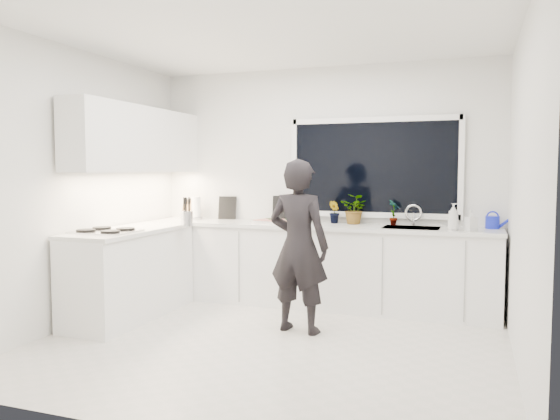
% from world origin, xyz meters
% --- Properties ---
extents(floor, '(4.00, 3.50, 0.02)m').
position_xyz_m(floor, '(0.00, 0.00, -0.01)').
color(floor, beige).
rests_on(floor, ground).
extents(wall_back, '(4.00, 0.02, 2.70)m').
position_xyz_m(wall_back, '(0.00, 1.76, 1.35)').
color(wall_back, white).
rests_on(wall_back, ground).
extents(wall_left, '(0.02, 3.50, 2.70)m').
position_xyz_m(wall_left, '(-2.01, 0.00, 1.35)').
color(wall_left, white).
rests_on(wall_left, ground).
extents(wall_right, '(0.02, 3.50, 2.70)m').
position_xyz_m(wall_right, '(2.01, 0.00, 1.35)').
color(wall_right, white).
rests_on(wall_right, ground).
extents(ceiling, '(4.00, 3.50, 0.02)m').
position_xyz_m(ceiling, '(0.00, 0.00, 2.71)').
color(ceiling, white).
rests_on(ceiling, wall_back).
extents(window, '(1.80, 0.02, 1.00)m').
position_xyz_m(window, '(0.60, 1.73, 1.55)').
color(window, black).
rests_on(window, wall_back).
extents(base_cabinets_back, '(3.92, 0.58, 0.88)m').
position_xyz_m(base_cabinets_back, '(0.00, 1.45, 0.44)').
color(base_cabinets_back, white).
rests_on(base_cabinets_back, floor).
extents(base_cabinets_left, '(0.58, 1.60, 0.88)m').
position_xyz_m(base_cabinets_left, '(-1.67, 0.35, 0.44)').
color(base_cabinets_left, white).
rests_on(base_cabinets_left, floor).
extents(countertop_back, '(3.94, 0.62, 0.04)m').
position_xyz_m(countertop_back, '(0.00, 1.44, 0.90)').
color(countertop_back, silver).
rests_on(countertop_back, base_cabinets_back).
extents(countertop_left, '(0.62, 1.60, 0.04)m').
position_xyz_m(countertop_left, '(-1.67, 0.35, 0.90)').
color(countertop_left, silver).
rests_on(countertop_left, base_cabinets_left).
extents(upper_cabinets, '(0.34, 2.10, 0.70)m').
position_xyz_m(upper_cabinets, '(-1.79, 0.70, 1.85)').
color(upper_cabinets, white).
rests_on(upper_cabinets, wall_left).
extents(sink, '(0.58, 0.42, 0.14)m').
position_xyz_m(sink, '(1.05, 1.45, 0.87)').
color(sink, silver).
rests_on(sink, countertop_back).
extents(faucet, '(0.03, 0.03, 0.22)m').
position_xyz_m(faucet, '(1.05, 1.65, 1.03)').
color(faucet, silver).
rests_on(faucet, countertop_back).
extents(stovetop, '(0.56, 0.48, 0.03)m').
position_xyz_m(stovetop, '(-1.69, -0.00, 0.94)').
color(stovetop, black).
rests_on(stovetop, countertop_left).
extents(person, '(0.64, 0.47, 1.62)m').
position_xyz_m(person, '(0.13, 0.44, 0.81)').
color(person, black).
rests_on(person, floor).
extents(pizza_tray, '(0.56, 0.47, 0.03)m').
position_xyz_m(pizza_tray, '(-0.44, 1.42, 0.94)').
color(pizza_tray, silver).
rests_on(pizza_tray, countertop_back).
extents(pizza, '(0.51, 0.42, 0.01)m').
position_xyz_m(pizza, '(-0.44, 1.42, 0.95)').
color(pizza, '#A92816').
rests_on(pizza, pizza_tray).
extents(watering_can, '(0.17, 0.17, 0.13)m').
position_xyz_m(watering_can, '(1.85, 1.61, 0.98)').
color(watering_can, '#1521C6').
rests_on(watering_can, countertop_back).
extents(paper_towel_roll, '(0.13, 0.13, 0.26)m').
position_xyz_m(paper_towel_roll, '(-1.54, 1.55, 1.05)').
color(paper_towel_roll, white).
rests_on(paper_towel_roll, countertop_back).
extents(knife_block, '(0.14, 0.12, 0.22)m').
position_xyz_m(knife_block, '(-1.66, 1.59, 1.03)').
color(knife_block, olive).
rests_on(knife_block, countertop_back).
extents(utensil_crock, '(0.16, 0.16, 0.16)m').
position_xyz_m(utensil_crock, '(-1.25, 0.80, 1.00)').
color(utensil_crock, silver).
rests_on(utensil_crock, countertop_left).
extents(picture_frame_large, '(0.22, 0.05, 0.28)m').
position_xyz_m(picture_frame_large, '(-1.19, 1.69, 1.06)').
color(picture_frame_large, black).
rests_on(picture_frame_large, countertop_back).
extents(picture_frame_small, '(0.25, 0.07, 0.30)m').
position_xyz_m(picture_frame_small, '(-0.46, 1.69, 1.07)').
color(picture_frame_small, black).
rests_on(picture_frame_small, countertop_back).
extents(herb_plants, '(1.23, 0.33, 0.34)m').
position_xyz_m(herb_plants, '(0.35, 1.61, 1.08)').
color(herb_plants, '#26662D').
rests_on(herb_plants, countertop_back).
extents(soap_bottles, '(0.31, 0.15, 0.27)m').
position_xyz_m(soap_bottles, '(1.54, 1.30, 1.04)').
color(soap_bottles, '#D8BF66').
rests_on(soap_bottles, countertop_back).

